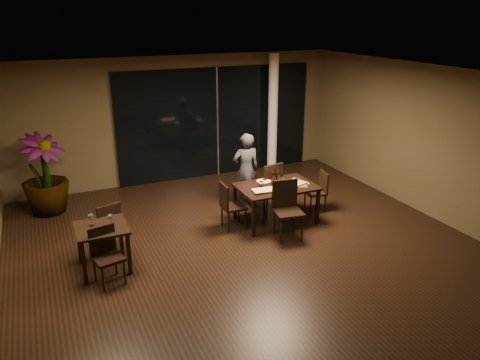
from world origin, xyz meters
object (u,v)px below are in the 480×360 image
chair_main_far (269,184)px  chair_main_right (319,189)px  chair_main_left (230,204)px  bottle_a (273,179)px  chair_side_near (106,252)px  potted_plant (44,175)px  side_table (102,234)px  bottle_b (278,178)px  bottle_c (275,176)px  chair_main_near (287,206)px  chair_side_far (108,225)px  diner (246,170)px  main_table (276,189)px

chair_main_far → chair_main_right: chair_main_far is taller
chair_main_left → bottle_a: (0.92, -0.01, 0.37)m
chair_side_near → chair_main_left: bearing=8.5°
potted_plant → chair_side_near: bearing=-77.6°
side_table → bottle_b: 3.51m
side_table → chair_side_near: 0.42m
bottle_c → chair_main_near: bearing=-100.8°
chair_main_right → chair_side_far: bearing=-79.6°
bottle_b → potted_plant: bearing=151.6°
side_table → chair_main_near: chair_main_near is taller
chair_side_near → diner: 3.73m
chair_main_left → bottle_a: bearing=-88.9°
bottle_a → side_table: bearing=-170.7°
diner → bottle_b: size_ratio=6.01×
main_table → chair_side_far: 3.24m
chair_main_near → chair_main_right: bearing=41.5°
potted_plant → bottle_a: (4.06, -2.25, 0.06)m
chair_main_far → chair_side_far: 3.38m
diner → potted_plant: potted_plant is taller
chair_main_near → chair_main_right: (1.20, 0.77, -0.12)m
chair_main_far → bottle_c: bottle_c is taller
potted_plant → chair_main_far: bearing=-22.9°
potted_plant → diner: bearing=-18.5°
main_table → side_table: bearing=-171.6°
side_table → chair_side_near: chair_side_near is taller
side_table → chair_main_left: (2.43, 0.55, -0.11)m
potted_plant → chair_main_left: bearing=-35.5°
chair_main_left → bottle_a: 0.99m
side_table → chair_main_near: size_ratio=0.75×
side_table → chair_main_near: 3.28m
side_table → diner: size_ratio=0.50×
main_table → bottle_b: bearing=32.4°
chair_main_far → chair_side_far: size_ratio=1.14×
side_table → chair_main_far: chair_main_far is taller
bottle_a → chair_side_far: bearing=-179.7°
chair_main_near → chair_main_left: bearing=149.4°
chair_main_right → bottle_a: 1.20m
chair_side_near → chair_main_right: bearing=-0.0°
side_table → bottle_b: bottle_b is taller
main_table → chair_main_right: bearing=6.5°
chair_side_near → potted_plant: bearing=89.5°
main_table → side_table: same height
main_table → chair_main_left: size_ratio=1.63×
main_table → chair_main_right: 1.10m
chair_main_right → diner: 1.58m
chair_side_far → chair_main_near: bearing=151.5°
side_table → bottle_c: 3.48m
main_table → diner: bearing=101.6°
chair_main_near → chair_side_far: chair_main_near is taller
side_table → bottle_a: 3.40m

